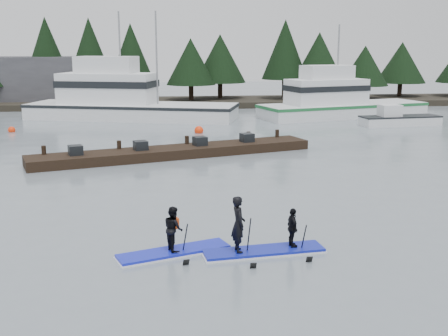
{
  "coord_description": "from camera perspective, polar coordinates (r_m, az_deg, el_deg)",
  "views": [
    {
      "loc": [
        -2.71,
        -16.86,
        6.15
      ],
      "look_at": [
        0.0,
        6.0,
        1.1
      ],
      "focal_mm": 45.0,
      "sensor_mm": 36.0,
      "label": 1
    }
  ],
  "objects": [
    {
      "name": "paddleboard_solo",
      "position": [
        16.98,
        -5.14,
        -7.15
      ],
      "size": [
        3.5,
        1.91,
        1.9
      ],
      "rotation": [
        0.0,
        0.0,
        0.34
      ],
      "color": "#141FC1",
      "rests_on": "ground"
    },
    {
      "name": "far_shore",
      "position": [
        59.21,
        -4.14,
        6.67
      ],
      "size": [
        70.0,
        8.0,
        0.6
      ],
      "primitive_type": "cube",
      "color": "#2D281E",
      "rests_on": "ground"
    },
    {
      "name": "buoy_b",
      "position": [
        40.28,
        -2.57,
        3.58
      ],
      "size": [
        0.64,
        0.64,
        0.64
      ],
      "primitive_type": "sphere",
      "color": "#FF350C",
      "rests_on": "ground"
    },
    {
      "name": "floating_dock",
      "position": [
        31.71,
        -4.96,
        1.64
      ],
      "size": [
        16.08,
        6.88,
        0.54
      ],
      "primitive_type": "cube",
      "rotation": [
        0.0,
        0.0,
        0.3
      ],
      "color": "black",
      "rests_on": "ground"
    },
    {
      "name": "skiff",
      "position": [
        46.24,
        17.45,
        4.62
      ],
      "size": [
        6.4,
        2.5,
        0.73
      ],
      "primitive_type": "cube",
      "rotation": [
        0.0,
        0.0,
        0.1
      ],
      "color": "white",
      "rests_on": "ground"
    },
    {
      "name": "paddleboard_duo",
      "position": [
        16.97,
        3.76,
        -6.82
      ],
      "size": [
        3.74,
        1.4,
        2.29
      ],
      "rotation": [
        0.0,
        0.0,
        0.11
      ],
      "color": "#111CA4",
      "rests_on": "ground"
    },
    {
      "name": "ground",
      "position": [
        18.15,
        2.25,
        -7.44
      ],
      "size": [
        160.0,
        160.0,
        0.0
      ],
      "primitive_type": "plane",
      "color": "slate",
      "rests_on": "ground"
    },
    {
      "name": "treeline",
      "position": [
        59.24,
        -4.13,
        6.38
      ],
      "size": [
        60.0,
        4.0,
        8.0
      ],
      "primitive_type": null,
      "color": "black",
      "rests_on": "ground"
    },
    {
      "name": "fishing_boat_medium",
      "position": [
        50.37,
        11.59,
        5.83
      ],
      "size": [
        15.54,
        8.04,
        8.83
      ],
      "rotation": [
        0.0,
        0.0,
        0.27
      ],
      "color": "white",
      "rests_on": "ground"
    },
    {
      "name": "waterfront_building",
      "position": [
        62.0,
        -17.44,
        8.44
      ],
      "size": [
        18.0,
        6.0,
        5.0
      ],
      "primitive_type": "cube",
      "color": "#4C4C51",
      "rests_on": "ground"
    },
    {
      "name": "buoy_c",
      "position": [
        45.72,
        17.41,
        4.07
      ],
      "size": [
        0.6,
        0.6,
        0.6
      ],
      "primitive_type": "sphere",
      "color": "#FF350C",
      "rests_on": "ground"
    },
    {
      "name": "buoy_a",
      "position": [
        43.49,
        -20.75,
        3.44
      ],
      "size": [
        0.52,
        0.52,
        0.52
      ],
      "primitive_type": "sphere",
      "color": "#FF350C",
      "rests_on": "ground"
    },
    {
      "name": "fishing_boat_large",
      "position": [
        48.88,
        -9.93,
        5.85
      ],
      "size": [
        18.29,
        9.83,
        9.95
      ],
      "rotation": [
        0.0,
        0.0,
        -0.3
      ],
      "color": "white",
      "rests_on": "ground"
    }
  ]
}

